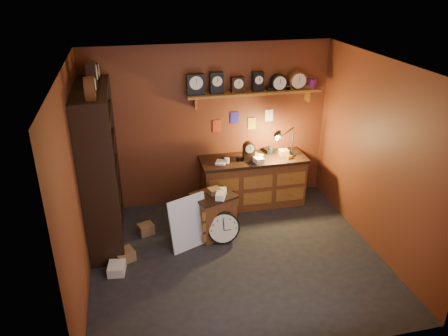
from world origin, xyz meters
TOP-DOWN VIEW (x-y plane):
  - floor at (0.00, 0.00)m, footprint 4.00×4.00m
  - room_shell at (0.04, 0.11)m, footprint 4.02×3.62m
  - shelving_unit at (-1.79, 0.98)m, footprint 0.47×1.60m
  - workbench at (0.66, 1.47)m, footprint 1.78×0.66m
  - low_cabinet at (-0.18, 0.68)m, footprint 0.73×0.68m
  - big_round_clock at (-0.09, 0.42)m, footprint 0.50×0.16m
  - white_panel at (-0.60, 0.43)m, footprint 0.62×0.40m
  - mini_fridge at (0.08, 1.39)m, footprint 0.55×0.56m
  - floor_box_a at (-1.54, 0.29)m, footprint 0.33×0.31m
  - floor_box_b at (-1.65, 0.03)m, footprint 0.25×0.29m
  - floor_box_c at (-1.20, 0.90)m, footprint 0.27×0.25m

SIDE VIEW (x-z plane):
  - floor at x=0.00m, z-range 0.00..0.00m
  - white_panel at x=-0.60m, z-range -0.40..0.40m
  - floor_box_b at x=-1.65m, z-range 0.00..0.13m
  - floor_box_a at x=-1.54m, z-range 0.00..0.16m
  - floor_box_c at x=-1.20m, z-range 0.00..0.17m
  - big_round_clock at x=-0.09m, z-range -0.01..0.49m
  - mini_fridge at x=0.08m, z-range 0.00..0.49m
  - low_cabinet at x=-0.18m, z-range -0.01..0.75m
  - workbench at x=0.66m, z-range -0.21..1.15m
  - shelving_unit at x=-1.79m, z-range -0.03..2.54m
  - room_shell at x=0.04m, z-range 0.37..3.08m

